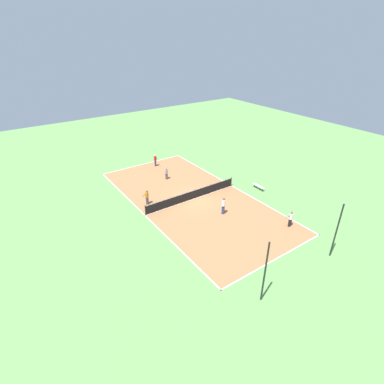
% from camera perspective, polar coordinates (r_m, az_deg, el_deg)
% --- Properties ---
extents(ground_plane, '(80.00, 80.00, 0.00)m').
position_cam_1_polar(ground_plane, '(32.24, 0.00, -1.41)').
color(ground_plane, '#60934C').
extents(court_surface, '(11.38, 23.51, 0.02)m').
position_cam_1_polar(court_surface, '(32.24, 0.00, -1.39)').
color(court_surface, '#AD6B42').
rests_on(court_surface, ground_plane).
extents(tennis_net, '(11.18, 0.10, 1.09)m').
position_cam_1_polar(tennis_net, '(31.96, 0.00, -0.51)').
color(tennis_net, black).
rests_on(tennis_net, court_surface).
extents(bench, '(0.36, 1.61, 0.45)m').
position_cam_1_polar(bench, '(34.97, 12.56, 1.10)').
color(bench, silver).
rests_on(bench, ground_plane).
extents(player_near_white, '(0.50, 0.50, 1.85)m').
position_cam_1_polar(player_near_white, '(29.34, 6.00, -2.37)').
color(player_near_white, navy).
rests_on(player_near_white, court_surface).
extents(player_far_white, '(0.96, 0.41, 1.59)m').
position_cam_1_polar(player_far_white, '(28.89, 18.28, -4.72)').
color(player_far_white, black).
rests_on(player_far_white, court_surface).
extents(player_center_orange, '(0.95, 0.81, 1.73)m').
position_cam_1_polar(player_center_orange, '(31.18, -8.61, -0.71)').
color(player_center_orange, '#4C4C51').
rests_on(player_center_orange, court_surface).
extents(player_coach_red, '(0.54, 0.98, 1.62)m').
position_cam_1_polar(player_coach_red, '(40.23, -7.02, 6.15)').
color(player_coach_red, navy).
rests_on(player_coach_red, court_surface).
extents(player_baseline_gray, '(0.40, 0.40, 1.51)m').
position_cam_1_polar(player_baseline_gray, '(36.42, -4.91, 3.68)').
color(player_baseline_gray, '#4C4C51').
rests_on(player_baseline_gray, court_surface).
extents(tennis_ball_far_baseline, '(0.07, 0.07, 0.07)m').
position_cam_1_polar(tennis_ball_far_baseline, '(32.16, 1.55, -1.38)').
color(tennis_ball_far_baseline, '#CCE033').
rests_on(tennis_ball_far_baseline, court_surface).
extents(tennis_ball_near_net, '(0.07, 0.07, 0.07)m').
position_cam_1_polar(tennis_ball_near_net, '(38.49, -0.88, 3.87)').
color(tennis_ball_near_net, '#CCE033').
rests_on(tennis_ball_near_net, court_surface).
extents(tennis_ball_right_alley, '(0.07, 0.07, 0.07)m').
position_cam_1_polar(tennis_ball_right_alley, '(38.15, -10.69, 3.12)').
color(tennis_ball_right_alley, '#CCE033').
rests_on(tennis_ball_right_alley, court_surface).
extents(fence_post_back_left, '(0.12, 0.12, 4.83)m').
position_cam_1_polar(fence_post_back_left, '(25.76, 25.81, -6.71)').
color(fence_post_back_left, black).
rests_on(fence_post_back_left, ground_plane).
extents(fence_post_back_right, '(0.12, 0.12, 4.83)m').
position_cam_1_polar(fence_post_back_right, '(20.30, 13.72, -14.67)').
color(fence_post_back_right, black).
rests_on(fence_post_back_right, ground_plane).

